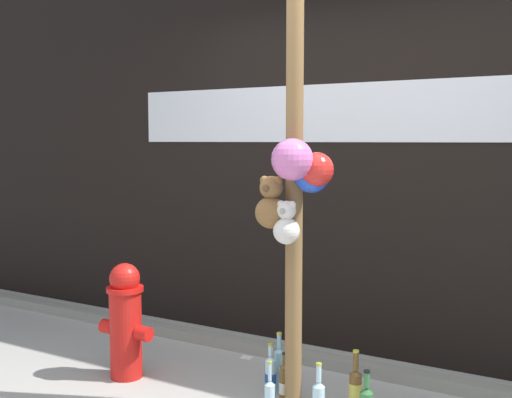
# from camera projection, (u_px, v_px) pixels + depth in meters

# --- Properties ---
(building_wall) EXTENTS (10.00, 0.21, 3.65)m
(building_wall) POSITION_uv_depth(u_px,v_px,m) (365.00, 97.00, 4.34)
(building_wall) COLOR black
(building_wall) RESTS_ON ground_plane
(curb_strip) EXTENTS (8.00, 0.12, 0.08)m
(curb_strip) POSITION_uv_depth(u_px,v_px,m) (337.00, 363.00, 4.13)
(curb_strip) COLOR gray
(curb_strip) RESTS_ON ground_plane
(memorial_post) EXTENTS (0.47, 0.33, 2.88)m
(memorial_post) POSITION_uv_depth(u_px,v_px,m) (295.00, 129.00, 3.28)
(memorial_post) COLOR olive
(memorial_post) RESTS_ON ground_plane
(fire_hydrant) EXTENTS (0.39, 0.23, 0.74)m
(fire_hydrant) POSITION_uv_depth(u_px,v_px,m) (126.00, 320.00, 3.95)
(fire_hydrant) COLOR red
(fire_hydrant) RESTS_ON ground_plane
(bottle_0) EXTENTS (0.07, 0.07, 0.37)m
(bottle_0) POSITION_uv_depth(u_px,v_px,m) (355.00, 390.00, 3.42)
(bottle_0) COLOR brown
(bottle_0) RESTS_ON ground_plane
(bottle_2) EXTENTS (0.07, 0.07, 0.32)m
(bottle_2) POSITION_uv_depth(u_px,v_px,m) (271.00, 375.00, 3.69)
(bottle_2) COLOR #B2DBEA
(bottle_2) RESTS_ON ground_plane
(bottle_3) EXTENTS (0.06, 0.06, 0.32)m
(bottle_3) POSITION_uv_depth(u_px,v_px,m) (270.00, 398.00, 3.39)
(bottle_3) COLOR #B2DBEA
(bottle_3) RESTS_ON ground_plane
(bottle_4) EXTENTS (0.06, 0.06, 0.36)m
(bottle_4) POSITION_uv_depth(u_px,v_px,m) (279.00, 367.00, 3.77)
(bottle_4) COLOR #93CCE0
(bottle_4) RESTS_ON ground_plane
(bottle_6) EXTENTS (0.06, 0.06, 0.29)m
(bottle_6) POSITION_uv_depth(u_px,v_px,m) (284.00, 383.00, 3.60)
(bottle_6) COLOR brown
(bottle_6) RESTS_ON ground_plane
(litter_1) EXTENTS (0.08, 0.07, 0.01)m
(litter_1) POSITION_uv_depth(u_px,v_px,m) (246.00, 357.00, 4.34)
(litter_1) COLOR silver
(litter_1) RESTS_ON ground_plane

